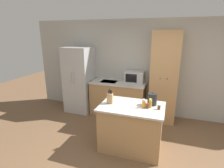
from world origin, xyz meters
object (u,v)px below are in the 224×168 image
spice_bottle_short_red (144,104)px  kettle (152,99)px  knife_block (110,98)px  refrigerator (80,79)px  pantry_cabinet (164,78)px  spice_bottle_amber_oil (147,106)px  spice_bottle_green_herb (159,107)px  spice_bottle_tall_dark (150,103)px  microwave (135,77)px

spice_bottle_short_red → kettle: kettle is taller
knife_block → kettle: knife_block is taller
refrigerator → pantry_cabinet: bearing=2.0°
spice_bottle_short_red → spice_bottle_amber_oil: size_ratio=1.69×
spice_bottle_short_red → spice_bottle_green_herb: 0.28m
spice_bottle_tall_dark → spice_bottle_short_red: spice_bottle_tall_dark is taller
spice_bottle_green_herb → spice_bottle_tall_dark: bearing=167.7°
spice_bottle_tall_dark → spice_bottle_amber_oil: bearing=-125.2°
knife_block → kettle: (0.79, 0.18, 0.01)m
microwave → spice_bottle_green_herb: microwave is taller
refrigerator → microwave: 1.60m
refrigerator → spice_bottle_short_red: size_ratio=11.42×
refrigerator → spice_bottle_green_herb: (2.34, -1.36, 0.02)m
microwave → spice_bottle_tall_dark: 1.61m
refrigerator → spice_bottle_amber_oil: refrigerator is taller
refrigerator → knife_block: bearing=-44.0°
spice_bottle_tall_dark → kettle: 0.15m
spice_bottle_tall_dark → spice_bottle_green_herb: bearing=-12.3°
refrigerator → spice_bottle_short_red: 2.47m
knife_block → spice_bottle_tall_dark: (0.77, 0.04, -0.02)m
knife_block → spice_bottle_tall_dark: 0.77m
microwave → spice_bottle_tall_dark: size_ratio=2.91×
refrigerator → kettle: bearing=-28.2°
spice_bottle_green_herb → refrigerator: bearing=149.9°
refrigerator → spice_bottle_short_red: bearing=-33.3°
knife_block → spice_bottle_green_herb: knife_block is taller
microwave → kettle: 1.48m
microwave → spice_bottle_short_red: bearing=-72.5°
pantry_cabinet → spice_bottle_green_herb: (-0.01, -1.44, -0.20)m
knife_block → spice_bottle_short_red: knife_block is taller
spice_bottle_short_red → spice_bottle_green_herb: size_ratio=1.75×
spice_bottle_tall_dark → spice_bottle_short_red: 0.12m
pantry_cabinet → spice_bottle_amber_oil: size_ratio=23.80×
microwave → kettle: size_ratio=1.98×
microwave → knife_block: 1.54m
spice_bottle_short_red → spice_bottle_green_herb: bearing=-0.2°
refrigerator → spice_bottle_green_herb: bearing=-30.1°
microwave → spice_bottle_short_red: (0.48, -1.53, -0.11)m
pantry_cabinet → microwave: size_ratio=4.61×
pantry_cabinet → microwave: pantry_cabinet is taller
spice_bottle_amber_oil → knife_block: bearing=178.4°
kettle → spice_bottle_green_herb: bearing=-51.5°
kettle → pantry_cabinet: bearing=83.1°
spice_bottle_tall_dark → kettle: (0.02, 0.14, 0.03)m
knife_block → spice_bottle_green_herb: (0.93, 0.00, -0.06)m
spice_bottle_short_red → spice_bottle_tall_dark: bearing=16.7°
pantry_cabinet → refrigerator: bearing=-178.0°
knife_block → spice_bottle_amber_oil: bearing=-1.6°
knife_block → refrigerator: bearing=136.0°
spice_bottle_short_red → kettle: bearing=53.6°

